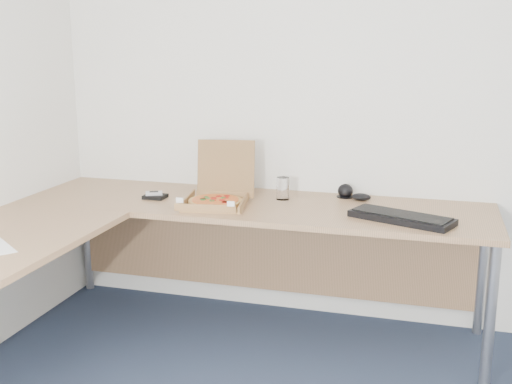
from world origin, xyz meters
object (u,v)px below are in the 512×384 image
(desk, at_px, (165,225))
(pizza_box, at_px, (216,198))
(drinking_glass, at_px, (283,188))
(wallet, at_px, (155,197))
(keyboard, at_px, (401,218))

(desk, xyz_separation_m, pizza_box, (0.15, 0.33, 0.07))
(pizza_box, xyz_separation_m, drinking_glass, (0.31, 0.22, 0.02))
(drinking_glass, bearing_deg, desk, -129.92)
(pizza_box, height_order, wallet, pizza_box)
(desk, height_order, wallet, wallet)
(desk, height_order, keyboard, keyboard)
(keyboard, height_order, wallet, keyboard)
(desk, xyz_separation_m, drinking_glass, (0.46, 0.55, 0.09))
(pizza_box, distance_m, wallet, 0.38)
(drinking_glass, bearing_deg, wallet, -166.16)
(desk, bearing_deg, drinking_glass, 50.08)
(drinking_glass, xyz_separation_m, wallet, (-0.68, -0.17, -0.05))
(pizza_box, height_order, keyboard, pizza_box)
(pizza_box, relative_size, wallet, 3.11)
(desk, height_order, pizza_box, pizza_box)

